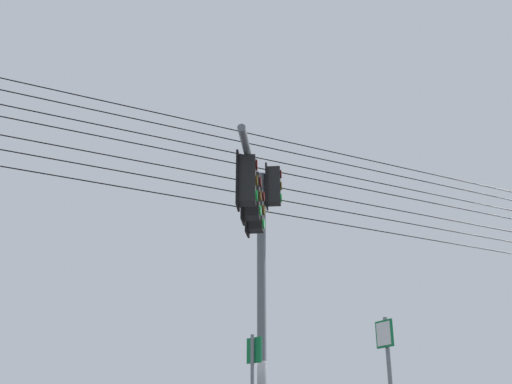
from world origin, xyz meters
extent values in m
cylinder|color=slate|center=(-0.03, -0.16, 3.38)|extent=(0.20, 0.20, 6.76)
cylinder|color=slate|center=(1.71, 0.76, 5.90)|extent=(3.56, 1.95, 0.14)
cube|color=black|center=(-0.17, 0.11, 6.45)|extent=(0.40, 0.40, 0.90)
cube|color=black|center=(-0.09, -0.04, 6.45)|extent=(0.41, 0.24, 1.04)
cylinder|color=#360503|center=(-0.25, 0.26, 6.75)|extent=(0.19, 0.12, 0.20)
cylinder|color=#3C2703|center=(-0.25, 0.26, 6.45)|extent=(0.19, 0.12, 0.20)
cylinder|color=green|center=(-0.25, 0.26, 6.15)|extent=(0.19, 0.12, 0.20)
cube|color=black|center=(0.10, -0.42, 6.45)|extent=(0.40, 0.40, 0.90)
cube|color=black|center=(0.03, -0.27, 6.45)|extent=(0.41, 0.24, 1.04)
cylinder|color=#360503|center=(0.18, -0.57, 6.75)|extent=(0.19, 0.12, 0.20)
cylinder|color=#3C2703|center=(0.18, -0.57, 6.45)|extent=(0.19, 0.12, 0.20)
cylinder|color=green|center=(0.18, -0.57, 6.15)|extent=(0.19, 0.12, 0.20)
cube|color=black|center=(1.19, 0.49, 5.35)|extent=(0.40, 0.40, 0.90)
cube|color=black|center=(1.27, 0.33, 5.35)|extent=(0.41, 0.22, 1.04)
cylinder|color=#360503|center=(1.12, 0.64, 5.65)|extent=(0.19, 0.11, 0.20)
cylinder|color=#3C2703|center=(1.12, 0.64, 5.35)|extent=(0.19, 0.11, 0.20)
cylinder|color=green|center=(1.12, 0.64, 5.05)|extent=(0.19, 0.11, 0.20)
cube|color=black|center=(1.89, 0.85, 5.35)|extent=(0.40, 0.40, 0.90)
cube|color=black|center=(1.97, 0.70, 5.35)|extent=(0.41, 0.24, 1.04)
cylinder|color=#360503|center=(1.82, 1.00, 5.65)|extent=(0.19, 0.12, 0.20)
cylinder|color=#3C2703|center=(1.82, 1.00, 5.35)|extent=(0.19, 0.12, 0.20)
cylinder|color=green|center=(1.82, 1.00, 5.05)|extent=(0.19, 0.12, 0.20)
cube|color=black|center=(2.59, 1.22, 5.35)|extent=(0.41, 0.41, 0.90)
cube|color=black|center=(2.67, 1.07, 5.35)|extent=(0.40, 0.25, 1.04)
cylinder|color=#360503|center=(2.51, 1.36, 5.65)|extent=(0.19, 0.12, 0.20)
cylinder|color=#3C2703|center=(2.51, 1.36, 5.35)|extent=(0.19, 0.12, 0.20)
cylinder|color=green|center=(2.51, 1.36, 5.05)|extent=(0.19, 0.12, 0.20)
cube|color=#0C7238|center=(1.61, 3.19, 2.59)|extent=(0.22, 0.36, 0.42)
cube|color=white|center=(1.62, 3.19, 2.59)|extent=(0.18, 0.30, 0.36)
cube|color=#0C7238|center=(1.59, 0.72, 2.50)|extent=(0.12, 0.37, 0.45)
cube|color=white|center=(1.58, 0.72, 2.50)|extent=(0.09, 0.30, 0.39)
cylinder|color=black|center=(-1.06, 0.51, 5.82)|extent=(22.68, 14.75, 0.47)
cylinder|color=black|center=(-1.06, 0.51, 6.17)|extent=(22.68, 14.75, 0.47)
cylinder|color=black|center=(-1.06, 0.51, 6.49)|extent=(22.68, 14.75, 0.47)
cylinder|color=black|center=(-1.06, 0.51, 6.89)|extent=(22.68, 14.75, 0.47)
cylinder|color=black|center=(-1.06, 0.51, 7.16)|extent=(22.68, 14.75, 0.47)
cylinder|color=black|center=(-1.06, 0.51, 7.49)|extent=(22.68, 14.75, 0.47)
cylinder|color=black|center=(-1.06, 0.51, 7.76)|extent=(22.68, 14.75, 0.47)
camera|label=1|loc=(10.64, 6.62, 1.20)|focal=41.10mm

